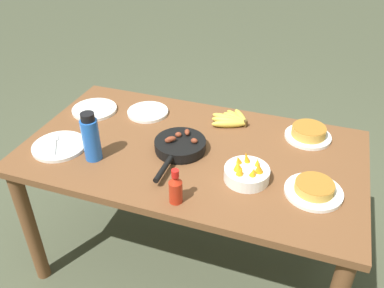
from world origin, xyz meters
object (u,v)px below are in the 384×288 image
banana_bunch (233,120)px  frittata_plate_side (308,133)px  empty_plate_far_left (95,109)px  empty_plate_near_front (59,146)px  empty_plate_far_right (148,112)px  skillet (180,146)px  fruit_bowl_mango (247,173)px  water_bottle (91,138)px  frittata_plate_center (314,189)px  hot_sauce_bottle (176,188)px

banana_bunch → frittata_plate_side: frittata_plate_side is taller
banana_bunch → empty_plate_far_left: bearing=-170.4°
empty_plate_near_front → empty_plate_far_right: size_ratio=1.15×
skillet → fruit_bowl_mango: bearing=72.6°
empty_plate_near_front → fruit_bowl_mango: size_ratio=1.31×
skillet → water_bottle: (-0.34, -0.18, 0.08)m
empty_plate_far_right → fruit_bowl_mango: 0.72m
skillet → frittata_plate_center: skillet is taller
empty_plate_far_right → water_bottle: size_ratio=0.94×
water_bottle → hot_sauce_bottle: water_bottle is taller
frittata_plate_side → water_bottle: bearing=-151.4°
empty_plate_near_front → hot_sauce_bottle: bearing=-14.1°
banana_bunch → empty_plate_far_right: banana_bunch is taller
frittata_plate_center → frittata_plate_side: (-0.07, 0.40, 0.01)m
fruit_bowl_mango → hot_sauce_bottle: (-0.23, -0.22, 0.03)m
skillet → empty_plate_far_right: (-0.28, 0.27, -0.02)m
empty_plate_far_left → empty_plate_far_right: same height
empty_plate_near_front → frittata_plate_side: bearing=23.3°
frittata_plate_side → frittata_plate_center: bearing=-80.9°
frittata_plate_side → fruit_bowl_mango: 0.46m
banana_bunch → fruit_bowl_mango: (0.17, -0.42, 0.02)m
frittata_plate_center → empty_plate_far_right: 0.96m
skillet → empty_plate_far_right: bearing=-133.7°
skillet → empty_plate_far_right: 0.39m
hot_sauce_bottle → fruit_bowl_mango: bearing=44.2°
frittata_plate_center → empty_plate_far_left: size_ratio=0.98×
fruit_bowl_mango → water_bottle: size_ratio=0.82×
fruit_bowl_mango → water_bottle: 0.69m
empty_plate_far_left → water_bottle: (0.22, -0.38, 0.10)m
frittata_plate_side → hot_sauce_bottle: size_ratio=1.44×
frittata_plate_side → empty_plate_near_front: bearing=-156.7°
empty_plate_near_front → water_bottle: size_ratio=1.08×
empty_plate_near_front → empty_plate_far_left: (-0.02, 0.36, 0.00)m
frittata_plate_side → empty_plate_far_left: frittata_plate_side is taller
skillet → empty_plate_near_front: size_ratio=1.63×
fruit_bowl_mango → water_bottle: (-0.68, -0.08, 0.07)m
skillet → frittata_plate_side: size_ratio=1.84×
skillet → hot_sauce_bottle: bearing=17.8°
frittata_plate_side → water_bottle: (-0.89, -0.48, 0.08)m
empty_plate_near_front → fruit_bowl_mango: (0.87, 0.06, 0.03)m
empty_plate_far_left → empty_plate_far_right: size_ratio=1.10×
empty_plate_near_front → fruit_bowl_mango: fruit_bowl_mango is taller
frittata_plate_center → water_bottle: 0.96m
empty_plate_near_front → empty_plate_far_left: bearing=94.0°
banana_bunch → frittata_plate_side: bearing=-2.4°
fruit_bowl_mango → empty_plate_far_left: bearing=161.6°
frittata_plate_center → frittata_plate_side: frittata_plate_side is taller
water_bottle → hot_sauce_bottle: size_ratio=1.50×
skillet → empty_plate_near_front: bearing=-73.6°
frittata_plate_center → frittata_plate_side: 0.41m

